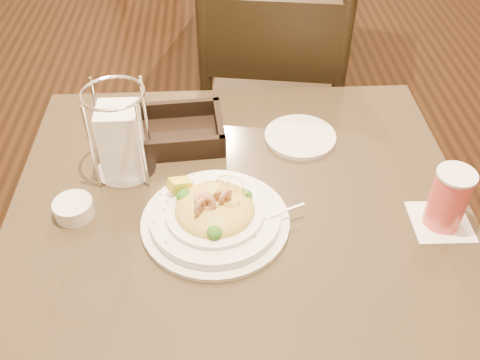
{
  "coord_description": "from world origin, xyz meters",
  "views": [
    {
      "loc": [
        -0.04,
        -0.71,
        1.45
      ],
      "look_at": [
        0.0,
        0.02,
        0.79
      ],
      "focal_mm": 40.0,
      "sensor_mm": 36.0,
      "label": 1
    }
  ],
  "objects_px": {
    "pasta_bowl": "(215,214)",
    "butter_ramekin": "(74,209)",
    "drink_glass": "(448,199)",
    "side_plate": "(300,137)",
    "bread_basket": "(180,132)",
    "main_table": "(240,289)",
    "dining_chair_near": "(272,110)",
    "napkin_caddy": "(121,139)"
  },
  "relations": [
    {
      "from": "drink_glass",
      "to": "side_plate",
      "type": "relative_size",
      "value": 0.77
    },
    {
      "from": "dining_chair_near",
      "to": "drink_glass",
      "type": "distance_m",
      "value": 0.79
    },
    {
      "from": "butter_ramekin",
      "to": "pasta_bowl",
      "type": "bearing_deg",
      "value": -7.75
    },
    {
      "from": "napkin_caddy",
      "to": "side_plate",
      "type": "height_order",
      "value": "napkin_caddy"
    },
    {
      "from": "side_plate",
      "to": "pasta_bowl",
      "type": "bearing_deg",
      "value": -127.7
    },
    {
      "from": "bread_basket",
      "to": "side_plate",
      "type": "distance_m",
      "value": 0.27
    },
    {
      "from": "pasta_bowl",
      "to": "bread_basket",
      "type": "distance_m",
      "value": 0.27
    },
    {
      "from": "dining_chair_near",
      "to": "napkin_caddy",
      "type": "height_order",
      "value": "dining_chair_near"
    },
    {
      "from": "dining_chair_near",
      "to": "bread_basket",
      "type": "relative_size",
      "value": 4.56
    },
    {
      "from": "dining_chair_near",
      "to": "bread_basket",
      "type": "bearing_deg",
      "value": 67.81
    },
    {
      "from": "pasta_bowl",
      "to": "butter_ramekin",
      "type": "distance_m",
      "value": 0.27
    },
    {
      "from": "pasta_bowl",
      "to": "napkin_caddy",
      "type": "height_order",
      "value": "napkin_caddy"
    },
    {
      "from": "dining_chair_near",
      "to": "side_plate",
      "type": "xyz_separation_m",
      "value": [
        0.02,
        -0.43,
        0.22
      ]
    },
    {
      "from": "drink_glass",
      "to": "bread_basket",
      "type": "bearing_deg",
      "value": 150.59
    },
    {
      "from": "side_plate",
      "to": "butter_ramekin",
      "type": "distance_m",
      "value": 0.51
    },
    {
      "from": "pasta_bowl",
      "to": "drink_glass",
      "type": "xyz_separation_m",
      "value": [
        0.43,
        -0.02,
        0.04
      ]
    },
    {
      "from": "pasta_bowl",
      "to": "drink_glass",
      "type": "relative_size",
      "value": 2.49
    },
    {
      "from": "dining_chair_near",
      "to": "butter_ramekin",
      "type": "bearing_deg",
      "value": 64.32
    },
    {
      "from": "bread_basket",
      "to": "side_plate",
      "type": "height_order",
      "value": "bread_basket"
    },
    {
      "from": "side_plate",
      "to": "dining_chair_near",
      "type": "bearing_deg",
      "value": 92.02
    },
    {
      "from": "dining_chair_near",
      "to": "pasta_bowl",
      "type": "distance_m",
      "value": 0.75
    },
    {
      "from": "main_table",
      "to": "butter_ramekin",
      "type": "height_order",
      "value": "butter_ramekin"
    },
    {
      "from": "butter_ramekin",
      "to": "side_plate",
      "type": "bearing_deg",
      "value": 25.0
    },
    {
      "from": "dining_chair_near",
      "to": "napkin_caddy",
      "type": "bearing_deg",
      "value": 64.17
    },
    {
      "from": "pasta_bowl",
      "to": "butter_ramekin",
      "type": "bearing_deg",
      "value": 172.25
    },
    {
      "from": "pasta_bowl",
      "to": "side_plate",
      "type": "xyz_separation_m",
      "value": [
        0.2,
        0.25,
        -0.02
      ]
    },
    {
      "from": "main_table",
      "to": "pasta_bowl",
      "type": "xyz_separation_m",
      "value": [
        -0.05,
        -0.01,
        0.25
      ]
    },
    {
      "from": "bread_basket",
      "to": "dining_chair_near",
      "type": "bearing_deg",
      "value": 58.73
    },
    {
      "from": "dining_chair_near",
      "to": "butter_ramekin",
      "type": "height_order",
      "value": "dining_chair_near"
    },
    {
      "from": "napkin_caddy",
      "to": "drink_glass",
      "type": "bearing_deg",
      "value": -16.51
    },
    {
      "from": "pasta_bowl",
      "to": "side_plate",
      "type": "distance_m",
      "value": 0.32
    },
    {
      "from": "side_plate",
      "to": "butter_ramekin",
      "type": "xyz_separation_m",
      "value": [
        -0.46,
        -0.22,
        0.01
      ]
    },
    {
      "from": "main_table",
      "to": "dining_chair_near",
      "type": "relative_size",
      "value": 0.97
    },
    {
      "from": "pasta_bowl",
      "to": "butter_ramekin",
      "type": "relative_size",
      "value": 4.11
    },
    {
      "from": "butter_ramekin",
      "to": "bread_basket",
      "type": "bearing_deg",
      "value": 49.5
    },
    {
      "from": "drink_glass",
      "to": "napkin_caddy",
      "type": "relative_size",
      "value": 0.63
    },
    {
      "from": "main_table",
      "to": "drink_glass",
      "type": "bearing_deg",
      "value": -4.56
    },
    {
      "from": "side_plate",
      "to": "drink_glass",
      "type": "bearing_deg",
      "value": -49.65
    },
    {
      "from": "napkin_caddy",
      "to": "butter_ramekin",
      "type": "xyz_separation_m",
      "value": [
        -0.09,
        -0.13,
        -0.07
      ]
    },
    {
      "from": "dining_chair_near",
      "to": "bread_basket",
      "type": "distance_m",
      "value": 0.54
    },
    {
      "from": "dining_chair_near",
      "to": "side_plate",
      "type": "distance_m",
      "value": 0.48
    },
    {
      "from": "main_table",
      "to": "drink_glass",
      "type": "height_order",
      "value": "drink_glass"
    }
  ]
}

